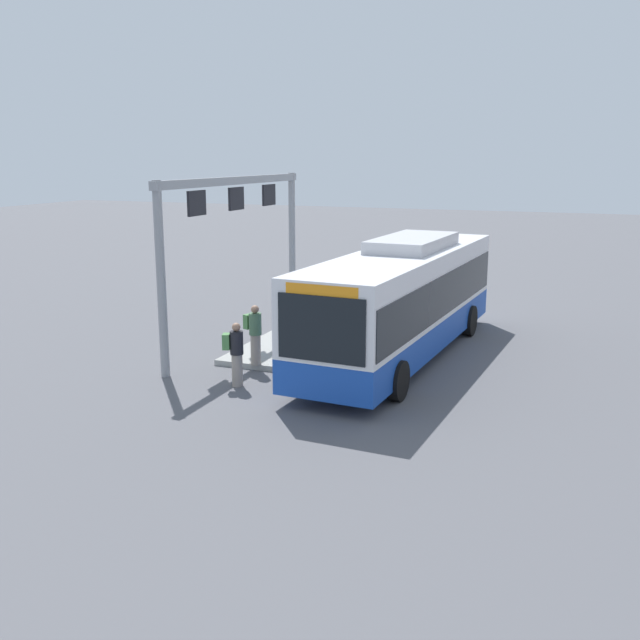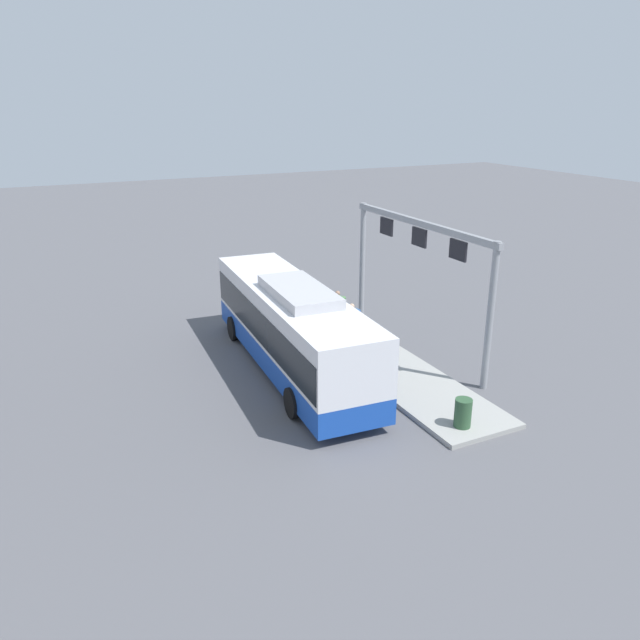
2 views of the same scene
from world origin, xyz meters
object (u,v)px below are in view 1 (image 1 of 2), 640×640
object	(u,v)px
person_boarding	(255,333)
person_waiting_mid	(236,353)
person_waiting_near	(290,321)
trash_bin	(374,293)
bus_main	(403,296)

from	to	relation	value
person_boarding	person_waiting_mid	size ratio (longest dim) A/B	1.00
person_waiting_near	trash_bin	xyz separation A→B (m)	(-7.41, 0.29, -0.44)
person_waiting_mid	person_boarding	bearing A→B (deg)	79.27
person_waiting_near	person_waiting_mid	distance (m)	3.25
person_boarding	trash_bin	distance (m)	9.20
person_boarding	person_waiting_mid	bearing A→B (deg)	-60.70
trash_bin	person_waiting_near	bearing A→B (deg)	-2.21
bus_main	person_waiting_near	xyz separation A→B (m)	(1.06, -3.12, -0.76)
bus_main	trash_bin	world-z (taller)	bus_main
person_boarding	trash_bin	world-z (taller)	person_boarding
person_waiting_near	person_boarding	bearing A→B (deg)	-103.05
person_waiting_mid	trash_bin	size ratio (longest dim) A/B	1.86
person_boarding	person_waiting_mid	xyz separation A→B (m)	(1.48, 0.19, -0.16)
trash_bin	person_waiting_mid	bearing A→B (deg)	-2.05
bus_main	person_waiting_mid	xyz separation A→B (m)	(4.30, -3.21, -0.92)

